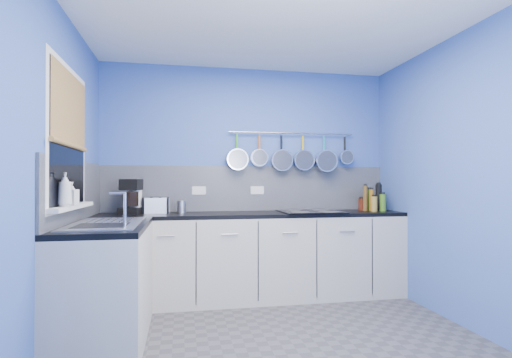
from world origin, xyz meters
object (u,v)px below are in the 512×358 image
object	(u,v)px
soap_bottle_a	(65,189)
coffee_maker	(131,197)
soap_bottle_b	(72,194)
toaster	(156,205)
hob	(311,211)
paper_towel	(135,199)
canister	(182,207)

from	to	relation	value
soap_bottle_a	coffee_maker	distance (m)	1.22
soap_bottle_a	soap_bottle_b	size ratio (longest dim) A/B	1.39
toaster	hob	bearing A→B (deg)	-17.02
paper_towel	canister	xyz separation A→B (m)	(0.46, -0.01, -0.08)
paper_towel	toaster	size ratio (longest dim) A/B	1.16
paper_towel	coffee_maker	world-z (taller)	coffee_maker
soap_bottle_b	canister	xyz separation A→B (m)	(0.79, 1.06, -0.17)
toaster	canister	world-z (taller)	toaster
soap_bottle_b	hob	bearing A→B (deg)	23.41
soap_bottle_a	paper_towel	size ratio (longest dim) A/B	0.83
paper_towel	soap_bottle_b	bearing A→B (deg)	-107.07
paper_towel	toaster	world-z (taller)	paper_towel
coffee_maker	canister	xyz separation A→B (m)	(0.50, 0.05, -0.11)
soap_bottle_b	toaster	bearing A→B (deg)	63.97
paper_towel	hob	distance (m)	1.83
soap_bottle_a	toaster	distance (m)	1.38
soap_bottle_b	coffee_maker	xyz separation A→B (m)	(0.29, 1.01, -0.06)
soap_bottle_b	paper_towel	xyz separation A→B (m)	(0.33, 1.08, -0.09)
paper_towel	coffee_maker	distance (m)	0.08
soap_bottle_a	paper_towel	distance (m)	1.30
soap_bottle_b	canister	world-z (taller)	soap_bottle_b
coffee_maker	canister	distance (m)	0.52
coffee_maker	hob	size ratio (longest dim) A/B	0.54
paper_towel	hob	bearing A→B (deg)	-4.54
soap_bottle_b	toaster	world-z (taller)	soap_bottle_b
coffee_maker	canister	world-z (taller)	coffee_maker
canister	paper_towel	bearing A→B (deg)	178.35
soap_bottle_a	soap_bottle_b	distance (m)	0.17
soap_bottle_b	coffee_maker	bearing A→B (deg)	73.87
paper_towel	coffee_maker	bearing A→B (deg)	-121.04
soap_bottle_b	hob	size ratio (longest dim) A/B	0.27
soap_bottle_b	paper_towel	distance (m)	1.13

